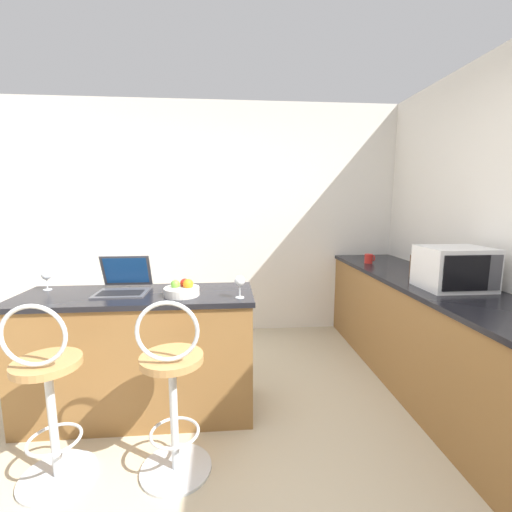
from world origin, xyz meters
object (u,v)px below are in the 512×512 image
(bar_stool_far, at_px, (173,393))
(pepper_mill, at_px, (413,265))
(microwave, at_px, (454,268))
(wine_glass_short, at_px, (240,282))
(bar_stool_near, at_px, (49,399))
(laptop, at_px, (124,283))
(wine_glass_tall, at_px, (46,276))
(mug_red, at_px, (369,259))
(fruit_bowl, at_px, (182,290))

(bar_stool_far, distance_m, pepper_mill, 2.14)
(bar_stool_far, xyz_separation_m, microwave, (1.94, 0.54, 0.55))
(pepper_mill, distance_m, wine_glass_short, 1.55)
(wine_glass_short, bearing_deg, bar_stool_far, -131.72)
(bar_stool_near, relative_size, laptop, 2.99)
(wine_glass_tall, bearing_deg, wine_glass_short, -13.35)
(bar_stool_near, xyz_separation_m, laptop, (0.22, 0.66, 0.46))
(bar_stool_far, bearing_deg, laptop, 122.37)
(laptop, relative_size, wine_glass_tall, 2.42)
(mug_red, relative_size, wine_glass_tall, 0.70)
(pepper_mill, height_order, fruit_bowl, pepper_mill)
(laptop, relative_size, wine_glass_short, 2.30)
(laptop, distance_m, pepper_mill, 2.29)
(pepper_mill, xyz_separation_m, fruit_bowl, (-1.85, -0.41, -0.07))
(laptop, height_order, wine_glass_tall, laptop)
(bar_stool_far, distance_m, wine_glass_short, 0.77)
(bar_stool_far, bearing_deg, fruit_bowl, 90.02)
(microwave, relative_size, wine_glass_tall, 3.24)
(wine_glass_short, bearing_deg, wine_glass_tall, 166.65)
(pepper_mill, distance_m, wine_glass_tall, 2.84)
(wine_glass_short, xyz_separation_m, wine_glass_tall, (-1.37, 0.32, -0.01))
(wine_glass_short, bearing_deg, microwave, 4.07)
(laptop, height_order, pepper_mill, laptop)
(laptop, xyz_separation_m, fruit_bowl, (0.42, -0.14, -0.02))
(bar_stool_near, height_order, laptop, laptop)
(wine_glass_short, bearing_deg, laptop, 163.86)
(bar_stool_far, height_order, pepper_mill, pepper_mill)
(bar_stool_far, relative_size, microwave, 2.23)
(wine_glass_tall, bearing_deg, mug_red, 17.36)
(wine_glass_tall, bearing_deg, bar_stool_far, -37.59)
(laptop, bearing_deg, bar_stool_far, -57.63)
(bar_stool_near, xyz_separation_m, wine_glass_short, (1.03, 0.43, 0.51))
(fruit_bowl, relative_size, mug_red, 2.39)
(bar_stool_far, height_order, wine_glass_tall, wine_glass_tall)
(wine_glass_short, bearing_deg, pepper_mill, 19.16)
(bar_stool_near, relative_size, wine_glass_short, 6.86)
(microwave, height_order, mug_red, microwave)
(bar_stool_far, bearing_deg, pepper_mill, 26.94)
(microwave, height_order, pepper_mill, microwave)
(wine_glass_short, distance_m, wine_glass_tall, 1.40)
(bar_stool_near, height_order, microwave, microwave)
(pepper_mill, bearing_deg, bar_stool_near, -159.32)
(bar_stool_far, xyz_separation_m, wine_glass_tall, (-0.98, 0.76, 0.50))
(bar_stool_far, bearing_deg, wine_glass_short, 48.28)
(pepper_mill, bearing_deg, wine_glass_short, -160.84)
(bar_stool_near, relative_size, microwave, 2.23)
(bar_stool_far, xyz_separation_m, wine_glass_short, (0.38, 0.43, 0.51))
(fruit_bowl, relative_size, wine_glass_tall, 1.67)
(microwave, bearing_deg, bar_stool_near, -168.13)
(bar_stool_near, bearing_deg, fruit_bowl, 39.51)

